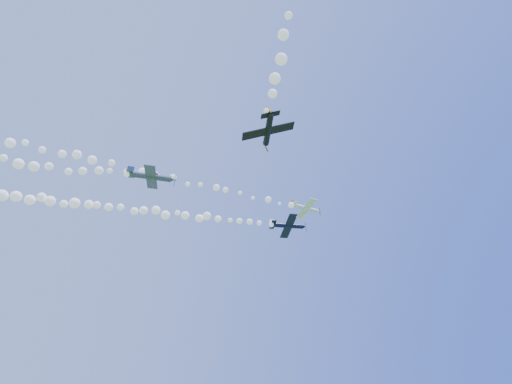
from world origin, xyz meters
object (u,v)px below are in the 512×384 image
plane_navy (288,226)px  plane_white (306,208)px  plane_grey (151,177)px  plane_black (268,130)px

plane_navy → plane_white: bearing=-74.7°
plane_grey → plane_white: bearing=23.6°
plane_white → plane_black: plane_white is taller
plane_white → plane_black: 33.16m
plane_grey → plane_black: bearing=-47.3°
plane_black → plane_navy: bearing=-13.0°
plane_white → plane_grey: (-31.03, -2.65, -6.06)m
plane_white → plane_grey: 31.73m
plane_navy → plane_black: 38.34m
plane_navy → plane_grey: size_ratio=1.06×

